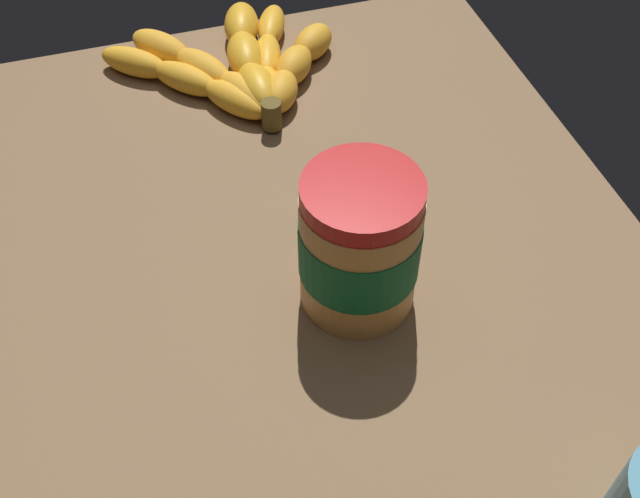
# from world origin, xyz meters

# --- Properties ---
(ground_plane) EXTENTS (0.90, 0.60, 0.04)m
(ground_plane) POSITION_xyz_m (0.00, 0.00, -0.02)
(ground_plane) COLOR brown
(banana_bunch) EXTENTS (0.21, 0.26, 0.04)m
(banana_bunch) POSITION_xyz_m (-0.35, 0.00, 0.02)
(banana_bunch) COLOR gold
(banana_bunch) RESTS_ON ground_plane
(peanut_butter_jar) EXTENTS (0.10, 0.10, 0.13)m
(peanut_butter_jar) POSITION_xyz_m (-0.04, 0.03, 0.06)
(peanut_butter_jar) COLOR #BF8442
(peanut_butter_jar) RESTS_ON ground_plane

